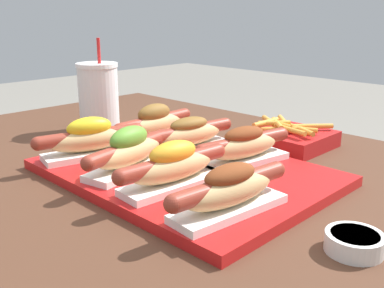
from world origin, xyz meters
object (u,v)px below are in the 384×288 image
(hot_dog_0, at_px, (90,139))
(hot_dog_5, at_px, (189,135))
(hot_dog_1, at_px, (130,151))
(serving_tray, at_px, (184,172))
(hot_dog_6, at_px, (244,146))
(hot_dog_2, at_px, (173,167))
(hot_dog_3, at_px, (230,190))
(fries_basket, at_px, (290,137))
(hot_dog_4, at_px, (154,124))
(drink_cup, at_px, (99,97))
(sauce_bowl, at_px, (354,242))

(hot_dog_0, xyz_separation_m, hot_dog_5, (0.11, 0.16, -0.00))
(hot_dog_1, bearing_deg, serving_tray, 53.81)
(serving_tray, xyz_separation_m, hot_dog_6, (0.06, 0.09, 0.04))
(hot_dog_2, xyz_separation_m, hot_dog_5, (-0.12, 0.16, -0.00))
(hot_dog_2, bearing_deg, hot_dog_5, 127.67)
(hot_dog_3, height_order, fries_basket, hot_dog_3)
(hot_dog_2, height_order, hot_dog_4, hot_dog_4)
(serving_tray, relative_size, drink_cup, 2.19)
(hot_dog_1, relative_size, fries_basket, 1.29)
(hot_dog_4, relative_size, sauce_bowl, 3.04)
(hot_dog_4, distance_m, sauce_bowl, 0.53)
(hot_dog_5, bearing_deg, fries_basket, 66.98)
(serving_tray, relative_size, hot_dog_6, 2.28)
(hot_dog_3, bearing_deg, hot_dog_2, 175.79)
(hot_dog_2, bearing_deg, sauce_bowl, 8.55)
(hot_dog_5, bearing_deg, sauce_bowl, -15.52)
(sauce_bowl, height_order, fries_basket, fries_basket)
(hot_dog_2, height_order, hot_dog_5, hot_dog_2)
(serving_tray, relative_size, fries_basket, 2.97)
(serving_tray, distance_m, hot_dog_5, 0.11)
(hot_dog_3, height_order, hot_dog_5, hot_dog_3)
(hot_dog_3, height_order, hot_dog_4, hot_dog_4)
(hot_dog_1, relative_size, hot_dog_3, 0.99)
(drink_cup, xyz_separation_m, fries_basket, (0.42, 0.22, -0.06))
(hot_dog_3, bearing_deg, hot_dog_4, 154.48)
(hot_dog_1, height_order, fries_basket, hot_dog_1)
(hot_dog_3, xyz_separation_m, drink_cup, (-0.57, 0.17, 0.03))
(hot_dog_2, xyz_separation_m, hot_dog_3, (0.12, -0.01, -0.00))
(serving_tray, distance_m, hot_dog_0, 0.20)
(hot_dog_5, relative_size, drink_cup, 0.97)
(hot_dog_0, distance_m, hot_dog_4, 0.17)
(serving_tray, height_order, hot_dog_3, hot_dog_3)
(hot_dog_1, xyz_separation_m, hot_dog_4, (-0.12, 0.16, -0.00))
(sauce_bowl, bearing_deg, serving_tray, 174.08)
(hot_dog_6, height_order, fries_basket, hot_dog_6)
(drink_cup, bearing_deg, hot_dog_1, -25.96)
(hot_dog_3, relative_size, fries_basket, 1.31)
(fries_basket, bearing_deg, hot_dog_6, -80.90)
(serving_tray, relative_size, sauce_bowl, 6.85)
(hot_dog_0, distance_m, hot_dog_1, 0.12)
(hot_dog_1, relative_size, sauce_bowl, 2.99)
(hot_dog_5, distance_m, hot_dog_6, 0.13)
(serving_tray, distance_m, hot_dog_2, 0.11)
(fries_basket, bearing_deg, hot_dog_1, -102.92)
(hot_dog_0, bearing_deg, drink_cup, 142.17)
(hot_dog_1, bearing_deg, hot_dog_3, -2.21)
(hot_dog_1, height_order, hot_dog_3, hot_dog_1)
(hot_dog_2, distance_m, hot_dog_3, 0.13)
(hot_dog_2, xyz_separation_m, sauce_bowl, (0.28, 0.04, -0.04))
(serving_tray, relative_size, hot_dog_0, 2.31)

